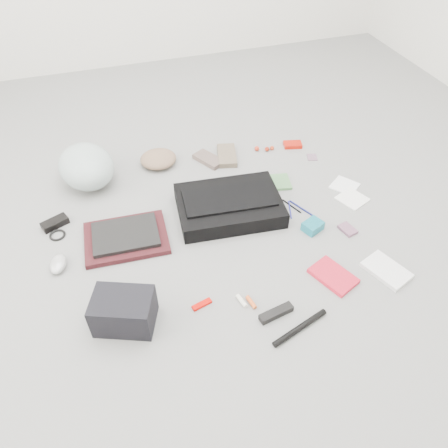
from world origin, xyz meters
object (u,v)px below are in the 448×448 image
object	(u,v)px
bike_helmet	(86,166)
camera_bag	(124,311)
messenger_bag	(229,205)
book_red	(333,276)
accordion_wallet	(313,226)
laptop	(125,235)

from	to	relation	value
bike_helmet	camera_bag	world-z (taller)	bike_helmet
camera_bag	messenger_bag	bearing A→B (deg)	61.77
camera_bag	book_red	xyz separation A→B (m)	(0.88, -0.05, -0.06)
bike_helmet	accordion_wallet	bearing A→B (deg)	-50.30
bike_helmet	laptop	bearing A→B (deg)	-91.21
messenger_bag	laptop	bearing A→B (deg)	-170.07
messenger_bag	camera_bag	distance (m)	0.76
camera_bag	accordion_wallet	xyz separation A→B (m)	(0.92, 0.25, -0.05)
messenger_bag	camera_bag	world-z (taller)	camera_bag
messenger_bag	book_red	world-z (taller)	messenger_bag
bike_helmet	accordion_wallet	xyz separation A→B (m)	(0.97, -0.70, -0.08)
book_red	accordion_wallet	distance (m)	0.30
messenger_bag	laptop	world-z (taller)	messenger_bag
messenger_bag	camera_bag	xyz separation A→B (m)	(-0.59, -0.49, 0.03)
book_red	bike_helmet	bearing A→B (deg)	110.22
book_red	accordion_wallet	size ratio (longest dim) A/B	2.09
laptop	accordion_wallet	size ratio (longest dim) A/B	3.32
laptop	accordion_wallet	bearing A→B (deg)	-10.09
messenger_bag	book_red	xyz separation A→B (m)	(0.29, -0.54, -0.03)
messenger_bag	bike_helmet	xyz separation A→B (m)	(-0.63, 0.45, 0.06)
camera_bag	laptop	bearing A→B (deg)	103.24
laptop	accordion_wallet	xyz separation A→B (m)	(0.85, -0.20, -0.01)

